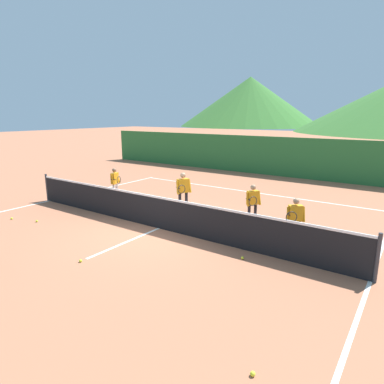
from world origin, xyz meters
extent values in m
plane|color=#A86647|center=(0.00, 0.00, 0.00)|extent=(120.00, 120.00, 0.00)
cube|color=white|center=(0.00, 5.86, 0.00)|extent=(11.17, 0.08, 0.01)
cube|color=white|center=(-5.58, 0.00, 0.00)|extent=(0.08, 12.01, 0.01)
cube|color=white|center=(5.58, 0.00, 0.00)|extent=(0.08, 12.01, 0.01)
cube|color=white|center=(0.00, 0.00, 0.00)|extent=(0.08, 5.20, 0.01)
cylinder|color=#333338|center=(-5.66, 0.00, 0.53)|extent=(0.08, 0.08, 1.05)
cylinder|color=#333338|center=(5.66, 0.00, 0.53)|extent=(0.08, 0.08, 1.05)
cube|color=black|center=(0.00, 0.00, 0.46)|extent=(11.23, 0.02, 0.92)
cube|color=white|center=(0.00, 0.00, 0.95)|extent=(11.23, 0.03, 0.06)
cylinder|color=silver|center=(-3.83, 1.90, 0.30)|extent=(0.09, 0.09, 0.60)
cylinder|color=silver|center=(-3.76, 1.68, 0.30)|extent=(0.09, 0.09, 0.60)
cube|color=orange|center=(-3.80, 1.79, 0.81)|extent=(0.27, 0.39, 0.42)
sphere|color=#996B4C|center=(-3.80, 1.79, 1.13)|extent=(0.17, 0.17, 0.17)
cylinder|color=orange|center=(-3.81, 2.00, 0.79)|extent=(0.18, 0.11, 0.41)
cylinder|color=orange|center=(-3.70, 1.60, 0.78)|extent=(0.14, 0.10, 0.41)
torus|color=#262628|center=(-3.45, 1.68, 0.80)|extent=(0.11, 0.28, 0.29)
cylinder|color=black|center=(-3.68, 1.61, 0.80)|extent=(0.22, 0.09, 0.03)
cylinder|color=black|center=(-0.40, 1.95, 0.34)|extent=(0.10, 0.10, 0.68)
cylinder|color=black|center=(-0.50, 1.71, 0.34)|extent=(0.10, 0.10, 0.68)
cube|color=orange|center=(-0.45, 1.83, 0.91)|extent=(0.33, 0.44, 0.47)
sphere|color=tan|center=(-0.45, 1.83, 1.27)|extent=(0.19, 0.19, 0.19)
cylinder|color=orange|center=(-0.31, 2.02, 0.88)|extent=(0.20, 0.14, 0.46)
cylinder|color=orange|center=(-0.51, 1.60, 0.88)|extent=(0.16, 0.12, 0.47)
torus|color=#262628|center=(-0.27, 1.49, 0.87)|extent=(0.14, 0.28, 0.29)
cylinder|color=black|center=(-0.49, 1.59, 0.87)|extent=(0.21, 0.11, 0.03)
cylinder|color=black|center=(2.11, 2.10, 0.30)|extent=(0.09, 0.09, 0.61)
cylinder|color=black|center=(2.00, 1.90, 0.30)|extent=(0.09, 0.09, 0.61)
cube|color=orange|center=(2.06, 2.00, 0.82)|extent=(0.33, 0.40, 0.43)
sphere|color=tan|center=(2.06, 2.00, 1.14)|extent=(0.17, 0.17, 0.17)
cylinder|color=orange|center=(2.20, 2.15, 0.79)|extent=(0.17, 0.14, 0.42)
cylinder|color=orange|center=(1.98, 1.80, 0.79)|extent=(0.14, 0.12, 0.42)
torus|color=#262628|center=(2.21, 1.67, 0.80)|extent=(0.16, 0.26, 0.29)
cylinder|color=black|center=(2.00, 1.79, 0.80)|extent=(0.20, 0.13, 0.03)
cylinder|color=black|center=(3.71, 1.28, 0.30)|extent=(0.09, 0.09, 0.59)
cylinder|color=black|center=(3.52, 1.14, 0.30)|extent=(0.09, 0.09, 0.59)
cube|color=orange|center=(3.62, 1.21, 0.80)|extent=(0.38, 0.34, 0.42)
sphere|color=tan|center=(3.62, 1.21, 1.11)|extent=(0.16, 0.16, 0.16)
cylinder|color=orange|center=(3.81, 1.29, 0.77)|extent=(0.15, 0.17, 0.41)
cylinder|color=orange|center=(3.47, 1.06, 0.77)|extent=(0.12, 0.14, 0.41)
torus|color=#262628|center=(3.63, 0.85, 0.79)|extent=(0.25, 0.19, 0.29)
cylinder|color=black|center=(3.49, 1.04, 0.79)|extent=(0.15, 0.19, 0.03)
sphere|color=yellow|center=(4.69, -3.65, 0.03)|extent=(0.07, 0.07, 0.07)
sphere|color=yellow|center=(-3.51, -1.74, 0.03)|extent=(0.07, 0.07, 0.07)
sphere|color=yellow|center=(0.03, -2.78, 0.03)|extent=(0.07, 0.07, 0.07)
sphere|color=yellow|center=(-4.42, -2.05, 0.03)|extent=(0.07, 0.07, 0.07)
sphere|color=yellow|center=(2.99, -0.52, 0.03)|extent=(0.07, 0.07, 0.07)
cube|color=#286B33|center=(0.00, 10.25, 1.06)|extent=(24.57, 0.08, 2.11)
cone|color=#38702D|center=(-34.48, 78.91, 6.57)|extent=(38.00, 38.00, 13.15)
camera|label=1|loc=(6.11, -7.06, 3.29)|focal=30.99mm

